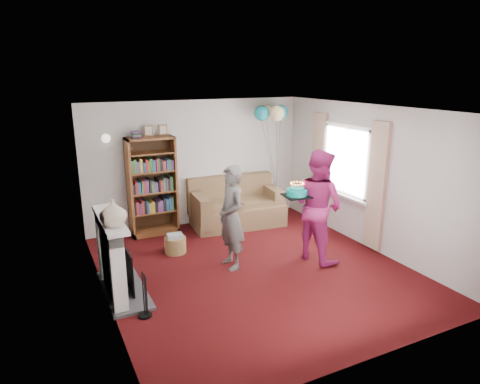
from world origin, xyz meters
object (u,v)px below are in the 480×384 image
person_striped (231,217)px  person_magenta (318,206)px  bookcase (152,187)px  birthday_cake (297,192)px  sofa (236,207)px

person_striped → person_magenta: 1.44m
person_magenta → bookcase: bearing=28.0°
person_magenta → birthday_cake: 0.50m
bookcase → person_striped: 2.16m
bookcase → sofa: bearing=-7.8°
person_striped → birthday_cake: size_ratio=4.22×
sofa → birthday_cake: (0.05, -2.13, 0.84)m
sofa → person_striped: person_striped is taller
bookcase → sofa: 1.76m
sofa → person_striped: size_ratio=1.10×
person_striped → birthday_cake: bearing=72.0°
sofa → birthday_cake: size_ratio=4.63×
birthday_cake → person_striped: bearing=161.8°
person_striped → person_magenta: (1.40, -0.34, 0.10)m
sofa → person_magenta: (0.46, -2.14, 0.57)m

